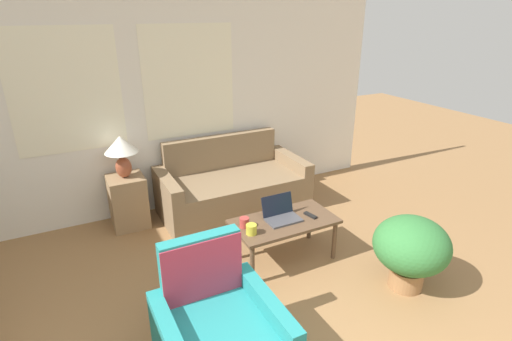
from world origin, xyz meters
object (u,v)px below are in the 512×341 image
couch (232,188)px  coffee_table (284,225)px  laptop (281,214)px  potted_plant (411,247)px  cup_yellow (244,222)px  tv_remote (310,215)px  table_lamp (121,150)px  armchair (219,338)px  cup_navy (251,229)px

couch → coffee_table: couch is taller
laptop → potted_plant: 1.20m
cup_yellow → potted_plant: size_ratio=0.14×
couch → potted_plant: bearing=-70.1°
laptop → tv_remote: 0.30m
cup_yellow → table_lamp: bearing=121.8°
armchair → cup_navy: (0.68, 0.86, 0.22)m
tv_remote → potted_plant: (0.49, -0.83, -0.04)m
couch → cup_navy: couch is taller
coffee_table → cup_yellow: bearing=171.5°
table_lamp → laptop: table_lamp is taller
couch → tv_remote: size_ratio=11.39×
couch → cup_navy: bearing=-106.3°
laptop → cup_yellow: 0.39m
couch → coffee_table: (0.01, -1.25, 0.11)m
tv_remote → potted_plant: 0.97m
armchair → table_lamp: 2.44m
table_lamp → potted_plant: size_ratio=0.70×
table_lamp → tv_remote: size_ratio=3.06×
table_lamp → couch: bearing=-7.1°
table_lamp → cup_yellow: (0.83, -1.34, -0.44)m
coffee_table → tv_remote: tv_remote is taller
cup_navy → tv_remote: cup_navy is taller
armchair → potted_plant: bearing=1.8°
table_lamp → laptop: (1.22, -1.36, -0.44)m
laptop → potted_plant: (0.78, -0.92, -0.08)m
table_lamp → laptop: size_ratio=1.44×
coffee_table → cup_yellow: cup_yellow is taller
armchair → cup_yellow: 1.22m
couch → potted_plant: 2.27m
armchair → laptop: size_ratio=2.72×
potted_plant → cup_yellow: bearing=141.1°
couch → potted_plant: size_ratio=2.60×
couch → coffee_table: 1.26m
table_lamp → cup_navy: 1.76m
table_lamp → laptop: 1.88m
table_lamp → potted_plant: (2.00, -2.28, -0.52)m
cup_yellow → potted_plant: potted_plant is taller
tv_remote → armchair: bearing=-146.6°
table_lamp → coffee_table: bearing=-48.7°
laptop → cup_yellow: bearing=176.7°
laptop → tv_remote: bearing=-16.9°
armchair → cup_navy: armchair is taller
table_lamp → tv_remote: (1.50, -1.45, -0.48)m
cup_navy → potted_plant: 1.41m
coffee_table → couch: bearing=90.4°
coffee_table → potted_plant: bearing=-49.0°
armchair → potted_plant: 1.84m
laptop → cup_yellow: (-0.39, 0.02, -0.00)m
table_lamp → potted_plant: bearing=-48.8°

